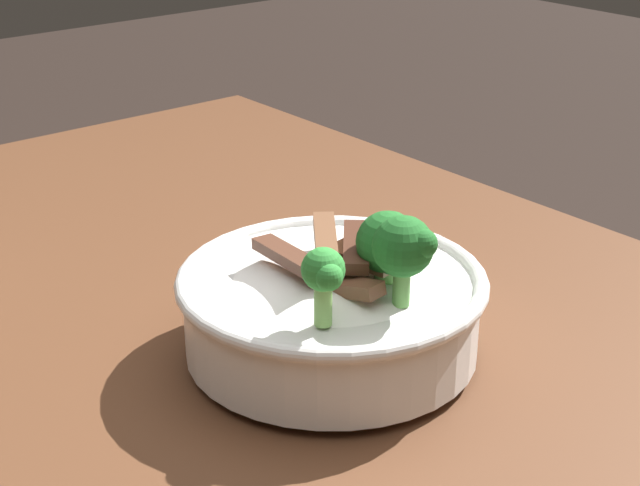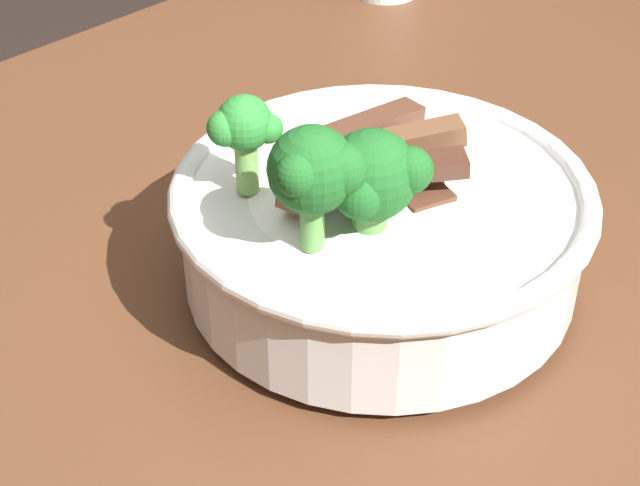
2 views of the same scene
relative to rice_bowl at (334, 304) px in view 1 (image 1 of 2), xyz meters
name	(u,v)px [view 1 (image 1 of 2)]	position (x,y,z in m)	size (l,w,h in m)	color
rice_bowl	(334,304)	(0.00, 0.00, 0.00)	(0.24, 0.24, 0.14)	white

